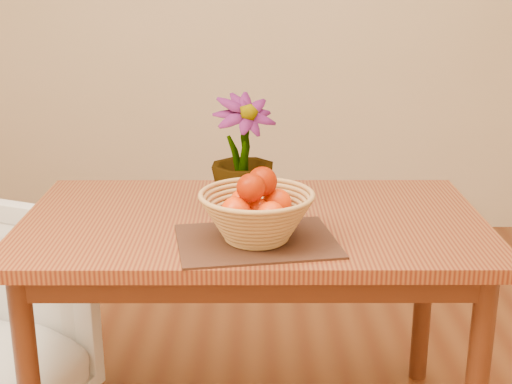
{
  "coord_description": "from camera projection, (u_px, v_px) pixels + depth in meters",
  "views": [
    {
      "loc": [
        0.0,
        -1.74,
        1.47
      ],
      "look_at": [
        0.01,
        0.1,
        0.89
      ],
      "focal_mm": 50.0,
      "sensor_mm": 36.0,
      "label": 1
    }
  ],
  "objects": [
    {
      "name": "table",
      "position": [
        253.0,
        244.0,
        2.19
      ],
      "size": [
        1.4,
        0.8,
        0.75
      ],
      "color": "brown",
      "rests_on": "floor"
    },
    {
      "name": "placemat",
      "position": [
        257.0,
        241.0,
        1.96
      ],
      "size": [
        0.48,
        0.39,
        0.01
      ],
      "primitive_type": "cube",
      "rotation": [
        0.0,
        0.0,
        0.17
      ],
      "color": "#3A1F15",
      "rests_on": "table"
    },
    {
      "name": "potted_plant",
      "position": [
        243.0,
        153.0,
        2.19
      ],
      "size": [
        0.27,
        0.27,
        0.36
      ],
      "primitive_type": "imported",
      "rotation": [
        0.0,
        0.0,
        0.46
      ],
      "color": "#174513",
      "rests_on": "table"
    },
    {
      "name": "orange_pile",
      "position": [
        257.0,
        197.0,
        1.93
      ],
      "size": [
        0.19,
        0.19,
        0.15
      ],
      "rotation": [
        0.0,
        0.0,
        -0.02
      ],
      "color": "#EE3E03",
      "rests_on": "wicker_basket"
    },
    {
      "name": "wicker_basket",
      "position": [
        257.0,
        218.0,
        1.94
      ],
      "size": [
        0.32,
        0.32,
        0.13
      ],
      "color": "#B9814D",
      "rests_on": "placemat"
    }
  ]
}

